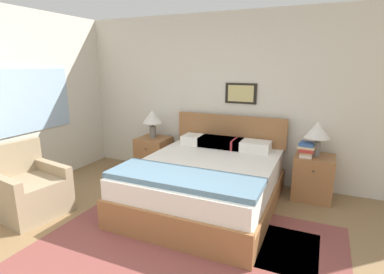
% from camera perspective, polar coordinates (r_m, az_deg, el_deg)
% --- Properties ---
extents(wall_back, '(7.49, 0.09, 2.60)m').
position_cam_1_polar(wall_back, '(4.80, 7.00, 7.31)').
color(wall_back, beige).
rests_on(wall_back, ground_plane).
extents(wall_left, '(0.08, 5.34, 2.60)m').
position_cam_1_polar(wall_left, '(5.04, -28.40, 6.08)').
color(wall_left, beige).
rests_on(wall_left, ground_plane).
extents(area_rug_main, '(2.75, 1.96, 0.01)m').
position_cam_1_polar(area_rug_main, '(3.18, -4.82, -21.37)').
color(area_rug_main, brown).
rests_on(area_rug_main, ground_plane).
extents(area_rug_bedside, '(0.90, 1.10, 0.01)m').
position_cam_1_polar(area_rug_bedside, '(3.49, 20.25, -18.74)').
color(area_rug_bedside, brown).
rests_on(area_rug_bedside, ground_plane).
extents(bed, '(1.75, 2.12, 1.05)m').
position_cam_1_polar(bed, '(3.99, 2.70, -8.41)').
color(bed, '#936038').
rests_on(bed, ground_plane).
extents(armchair, '(0.89, 0.83, 0.87)m').
position_cam_1_polar(armchair, '(4.31, -28.75, -8.90)').
color(armchair, '#998466').
rests_on(armchair, ground_plane).
extents(nightstand_near_window, '(0.52, 0.51, 0.61)m').
position_cam_1_polar(nightstand_near_window, '(5.21, -7.25, -3.40)').
color(nightstand_near_window, '#936038').
rests_on(nightstand_near_window, ground_plane).
extents(nightstand_by_door, '(0.52, 0.51, 0.61)m').
position_cam_1_polar(nightstand_by_door, '(4.51, 22.05, -7.09)').
color(nightstand_by_door, '#936038').
rests_on(nightstand_by_door, ground_plane).
extents(table_lamp_near_window, '(0.34, 0.34, 0.47)m').
position_cam_1_polar(table_lamp_near_window, '(5.08, -7.54, 3.64)').
color(table_lamp_near_window, slate).
rests_on(table_lamp_near_window, nightstand_near_window).
extents(table_lamp_by_door, '(0.34, 0.34, 0.47)m').
position_cam_1_polar(table_lamp_by_door, '(4.34, 22.77, 0.97)').
color(table_lamp_by_door, slate).
rests_on(table_lamp_by_door, nightstand_by_door).
extents(book_thick_bottom, '(0.16, 0.26, 0.04)m').
position_cam_1_polar(book_thick_bottom, '(4.36, 20.88, -3.18)').
color(book_thick_bottom, silver).
rests_on(book_thick_bottom, nightstand_by_door).
extents(book_hardcover_middle, '(0.15, 0.22, 0.04)m').
position_cam_1_polar(book_hardcover_middle, '(4.35, 20.92, -2.70)').
color(book_hardcover_middle, beige).
rests_on(book_hardcover_middle, book_thick_bottom).
extents(book_novel_upper, '(0.19, 0.28, 0.04)m').
position_cam_1_polar(book_novel_upper, '(4.34, 20.96, -2.19)').
color(book_novel_upper, '#B7332D').
rests_on(book_novel_upper, book_hardcover_middle).
extents(book_slim_near_top, '(0.23, 0.25, 0.03)m').
position_cam_1_polar(book_slim_near_top, '(4.33, 21.01, -1.73)').
color(book_slim_near_top, beige).
rests_on(book_slim_near_top, book_novel_upper).
extents(book_paperback_top, '(0.20, 0.23, 0.04)m').
position_cam_1_polar(book_paperback_top, '(4.32, 21.05, -1.26)').
color(book_paperback_top, '#335693').
rests_on(book_paperback_top, book_slim_near_top).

